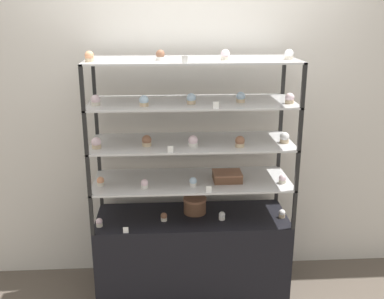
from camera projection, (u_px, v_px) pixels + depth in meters
The scene contains 36 objects.
ground_plane at pixel (192, 291), 3.47m from camera, with size 20.00×20.00×0.00m, color brown.
back_wall at pixel (189, 115), 3.45m from camera, with size 8.00×0.05×2.60m.
display_base at pixel (192, 254), 3.37m from camera, with size 1.39×0.51×0.64m.
display_riser_lower at pixel (192, 182), 3.19m from camera, with size 1.39×0.51×0.28m.
display_riser_middle at pixel (192, 144), 3.11m from camera, with size 1.39×0.51×0.28m.
display_riser_upper at pixel (192, 104), 3.02m from camera, with size 1.39×0.51×0.28m.
display_riser_top at pixel (192, 61), 2.94m from camera, with size 1.39×0.51×0.28m.
layer_cake_centerpiece at pixel (195, 205), 3.31m from camera, with size 0.17×0.17×0.12m.
sheet_cake_frosted at pixel (227, 176), 3.17m from camera, with size 0.20×0.17×0.06m.
cupcake_0 at pixel (99, 222), 3.11m from camera, with size 0.05×0.05×0.06m.
cupcake_1 at pixel (164, 217), 3.19m from camera, with size 0.05×0.05×0.06m.
cupcake_2 at pixel (222, 216), 3.21m from camera, with size 0.05×0.05×0.06m.
cupcake_3 at pixel (282, 214), 3.24m from camera, with size 0.05×0.05×0.06m.
price_tag_0 at pixel (126, 230), 3.02m from camera, with size 0.04×0.00×0.04m.
cupcake_4 at pixel (101, 181), 3.08m from camera, with size 0.05×0.05×0.06m.
cupcake_5 at pixel (145, 184), 3.03m from camera, with size 0.05×0.05×0.06m.
cupcake_6 at pixel (193, 182), 3.07m from camera, with size 0.05×0.05×0.06m.
cupcake_7 at pixel (282, 179), 3.12m from camera, with size 0.05×0.05×0.06m.
price_tag_1 at pixel (209, 189), 2.97m from camera, with size 0.04×0.00×0.04m.
cupcake_8 at pixel (96, 143), 2.95m from camera, with size 0.06×0.06×0.08m.
cupcake_9 at pixel (147, 141), 3.00m from camera, with size 0.06×0.06×0.08m.
cupcake_10 at pixel (193, 141), 2.99m from camera, with size 0.06×0.06×0.08m.
cupcake_11 at pixel (240, 142), 2.98m from camera, with size 0.06×0.06×0.08m.
cupcake_12 at pixel (284, 138), 3.07m from camera, with size 0.06×0.06×0.08m.
price_tag_2 at pixel (170, 149), 2.87m from camera, with size 0.04×0.00×0.04m.
cupcake_13 at pixel (96, 100), 2.89m from camera, with size 0.06×0.06×0.07m.
cupcake_14 at pixel (144, 101), 2.87m from camera, with size 0.06×0.06×0.07m.
cupcake_15 at pixel (191, 99), 2.94m from camera, with size 0.06×0.06×0.07m.
cupcake_16 at pixel (241, 97), 2.99m from camera, with size 0.06×0.06×0.07m.
cupcake_17 at pixel (290, 99), 2.95m from camera, with size 0.06×0.06×0.07m.
price_tag_3 at pixel (216, 105), 2.80m from camera, with size 0.04×0.00×0.04m.
cupcake_18 at pixel (89, 57), 2.78m from camera, with size 0.06×0.06×0.07m.
cupcake_19 at pixel (160, 55), 2.86m from camera, with size 0.06×0.06×0.07m.
cupcake_20 at pixel (225, 55), 2.87m from camera, with size 0.06×0.06×0.07m.
cupcake_21 at pixel (289, 55), 2.89m from camera, with size 0.06×0.06×0.07m.
price_tag_4 at pixel (185, 59), 2.70m from camera, with size 0.04×0.00×0.04m.
Camera 1 is at (-0.19, -2.97, 2.09)m, focal length 42.00 mm.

